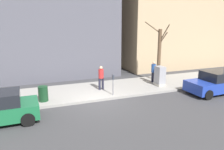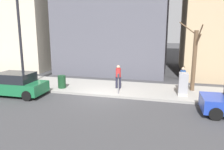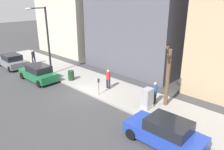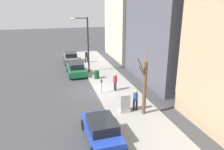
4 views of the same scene
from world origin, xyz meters
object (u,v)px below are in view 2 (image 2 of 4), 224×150
at_px(streetlamp, 17,33).
at_px(pedestrian_near_meter, 183,78).
at_px(bare_tree, 194,59).
at_px(pedestrian_midblock, 118,75).
at_px(parking_meter, 118,82).
at_px(utility_box, 183,84).
at_px(parked_car_green, 14,84).
at_px(trash_bin, 62,82).

height_order(streetlamp, pedestrian_near_meter, streetlamp).
distance_m(bare_tree, pedestrian_midblock, 5.25).
height_order(parking_meter, streetlamp, streetlamp).
relative_size(streetlamp, pedestrian_near_meter, 3.92).
bearing_deg(utility_box, streetlamp, 95.19).
xyz_separation_m(parking_meter, pedestrian_near_meter, (1.74, -4.03, 0.11)).
relative_size(parked_car_green, pedestrian_near_meter, 2.55).
distance_m(utility_box, pedestrian_near_meter, 0.92).
xyz_separation_m(trash_bin, pedestrian_midblock, (0.96, -3.93, 0.49)).
distance_m(streetlamp, pedestrian_midblock, 7.59).
xyz_separation_m(parked_car_green, pedestrian_near_meter, (3.28, -10.70, 0.35)).
height_order(streetlamp, trash_bin, streetlamp).
height_order(utility_box, trash_bin, utility_box).
xyz_separation_m(streetlamp, pedestrian_near_meter, (1.91, -11.20, -2.93)).
xyz_separation_m(streetlamp, trash_bin, (0.62, -2.89, -3.42)).
xyz_separation_m(trash_bin, pedestrian_near_meter, (1.29, -8.31, 0.49)).
bearing_deg(parked_car_green, bare_tree, -73.42).
bearing_deg(trash_bin, streetlamp, 102.04).
relative_size(parked_car_green, parking_meter, 3.14).
xyz_separation_m(bare_tree, pedestrian_midblock, (-0.73, 5.06, -1.23)).
bearing_deg(parking_meter, parked_car_green, 102.99).
bearing_deg(parked_car_green, streetlamp, 18.61).
relative_size(streetlamp, bare_tree, 1.40).
xyz_separation_m(parking_meter, pedestrian_midblock, (1.41, 0.34, 0.11)).
bearing_deg(utility_box, bare_tree, -27.88).
xyz_separation_m(parking_meter, utility_box, (0.85, -4.03, -0.13)).
distance_m(utility_box, bare_tree, 2.07).
bearing_deg(utility_box, pedestrian_midblock, 82.66).
xyz_separation_m(parked_car_green, parking_meter, (1.54, -6.67, 0.24)).
distance_m(parked_car_green, streetlamp, 3.59).
height_order(bare_tree, trash_bin, bare_tree).
bearing_deg(utility_box, parking_meter, 101.90).
bearing_deg(pedestrian_midblock, parking_meter, 95.92).
bearing_deg(bare_tree, trash_bin, 100.65).
bearing_deg(parking_meter, utility_box, -78.10).
relative_size(parking_meter, utility_box, 0.94).
bearing_deg(bare_tree, utility_box, 152.12).
height_order(pedestrian_near_meter, pedestrian_midblock, same).
bearing_deg(parking_meter, pedestrian_midblock, 13.46).
height_order(bare_tree, pedestrian_midblock, bare_tree).
xyz_separation_m(utility_box, bare_tree, (1.29, -0.68, 1.47)).
distance_m(utility_box, streetlamp, 11.68).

